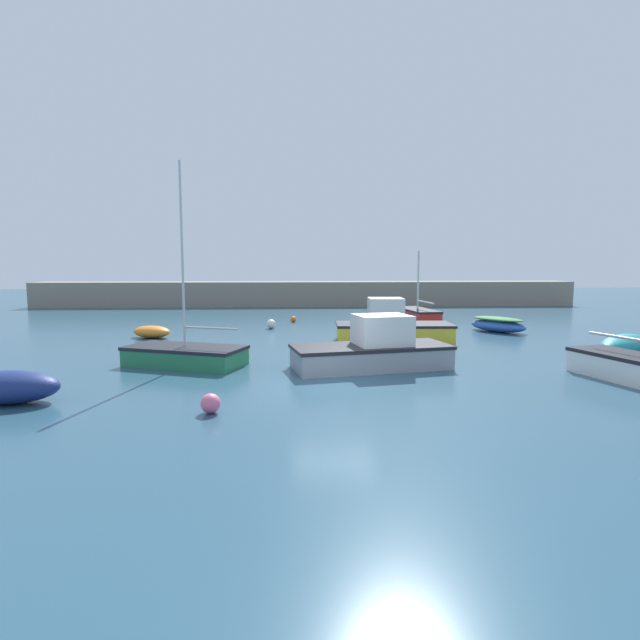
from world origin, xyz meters
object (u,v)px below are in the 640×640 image
Objects in this scene: open_tender_yellow at (7,387)px; dinghy_near_pier at (152,332)px; motorboat_grey_hull at (392,327)px; mooring_buoy_pink at (211,403)px; sailboat_tall_mast at (185,355)px; sailboat_twin_hulled at (417,315)px; motorboat_with_cabin at (374,350)px; rowboat_with_red_cover at (498,324)px; mooring_buoy_white at (271,324)px; rowboat_white_midwater at (624,345)px; mooring_buoy_orange at (293,319)px.

dinghy_near_pier is at bearing -94.06° from open_tender_yellow.
motorboat_grey_hull is at bearing -142.28° from open_tender_yellow.
dinghy_near_pier is at bearing 111.21° from mooring_buoy_pink.
sailboat_tall_mast reaches higher than sailboat_twin_hulled.
sailboat_tall_mast is 1.55× the size of sailboat_twin_hulled.
motorboat_with_cabin is 14.25m from sailboat_twin_hulled.
motorboat_grey_hull is 11.32× the size of mooring_buoy_pink.
motorboat_with_cabin is at bearing 152.27° from sailboat_twin_hulled.
open_tender_yellow is (-18.45, -12.92, 0.03)m from rowboat_with_red_cover.
motorboat_with_cabin reaches higher than dinghy_near_pier.
motorboat_grey_hull is at bearing -39.88° from mooring_buoy_white.
motorboat_with_cabin is 11.73m from mooring_buoy_white.
sailboat_tall_mast is at bearing 147.94° from rowboat_white_midwater.
dinghy_near_pier is 13.77m from mooring_buoy_pink.
sailboat_tall_mast reaches higher than motorboat_grey_hull.
dinghy_near_pier is (-20.30, 5.68, -0.11)m from rowboat_white_midwater.
motorboat_grey_hull is at bearing -128.19° from sailboat_tall_mast.
mooring_buoy_orange is 0.70× the size of mooring_buoy_white.
motorboat_grey_hull is 15.21× the size of mooring_buoy_orange.
rowboat_white_midwater is 17.94m from mooring_buoy_orange.
open_tender_yellow is (-10.27, -3.92, -0.22)m from motorboat_with_cabin.
rowboat_with_red_cover reaches higher than mooring_buoy_pink.
rowboat_with_red_cover is 0.94× the size of rowboat_white_midwater.
sailboat_twin_hulled is (-3.29, 4.38, 0.05)m from rowboat_with_red_cover.
sailboat_tall_mast is (-14.86, -8.17, -0.02)m from rowboat_with_red_cover.
mooring_buoy_pink is at bearing 101.47° from rowboat_with_red_cover.
motorboat_grey_hull is 1.54× the size of rowboat_white_midwater.
open_tender_yellow is at bearing 73.24° from sailboat_tall_mast.
motorboat_grey_hull is at bearing 59.12° from mooring_buoy_pink.
mooring_buoy_white is (-4.07, 10.99, -0.39)m from motorboat_with_cabin.
motorboat_with_cabin reaches higher than rowboat_white_midwater.
dinghy_near_pier is (0.46, 11.69, -0.13)m from open_tender_yellow.
mooring_buoy_pink is at bearing 34.88° from motorboat_with_cabin.
rowboat_white_midwater is (17.18, 1.25, 0.02)m from sailboat_tall_mast.
motorboat_grey_hull is at bearing -60.02° from mooring_buoy_orange.
sailboat_tall_mast reaches higher than mooring_buoy_pink.
rowboat_white_midwater is at bearing -161.28° from sailboat_twin_hulled.
sailboat_twin_hulled is 20.86m from mooring_buoy_pink.
motorboat_with_cabin is at bearing 154.99° from rowboat_white_midwater.
dinghy_near_pier is (-9.81, 7.77, -0.35)m from motorboat_with_cabin.
rowboat_with_red_cover is at bearing 72.29° from rowboat_white_midwater.
sailboat_tall_mast is 10.49m from mooring_buoy_white.
mooring_buoy_pink is (-4.83, -5.07, -0.40)m from motorboat_with_cabin.
motorboat_with_cabin is 2.54× the size of dinghy_near_pier.
sailboat_tall_mast is 17.23m from rowboat_white_midwater.
mooring_buoy_orange is at bearing 84.02° from mooring_buoy_pink.
dinghy_near_pier is 4.35× the size of mooring_buoy_white.
rowboat_white_midwater is 1.33× the size of open_tender_yellow.
motorboat_with_cabin is at bearing 46.40° from mooring_buoy_pink.
mooring_buoy_white is at bearing 143.07° from motorboat_grey_hull.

